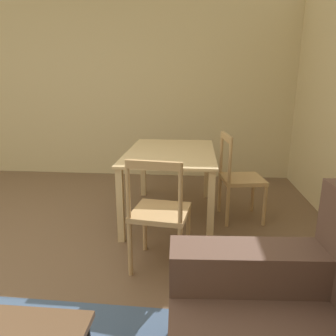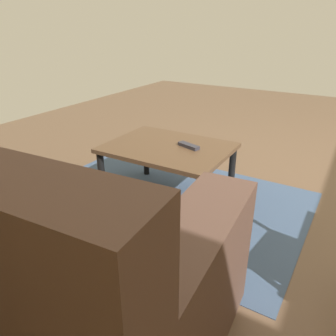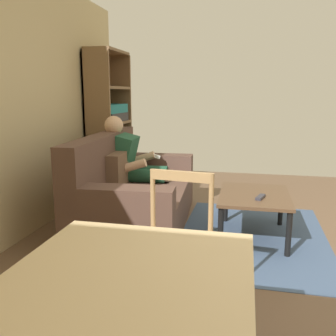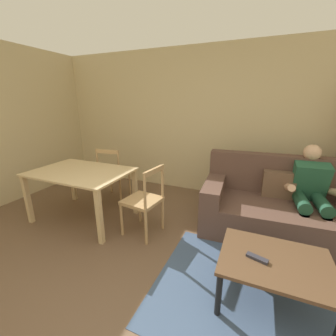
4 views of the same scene
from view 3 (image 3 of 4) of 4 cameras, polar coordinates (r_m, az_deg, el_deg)
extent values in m
cube|color=brown|center=(3.93, -4.51, -5.90)|extent=(1.94, 1.09, 0.41)
cube|color=brown|center=(3.92, -10.16, 1.13)|extent=(1.90, 0.31, 0.55)
cube|color=brown|center=(3.08, -8.09, -4.86)|extent=(0.30, 0.99, 0.22)
cube|color=brown|center=(4.64, -2.26, 0.81)|extent=(0.30, 0.99, 0.22)
cube|color=brown|center=(3.89, -7.90, -0.32)|extent=(0.41, 0.16, 0.36)
cube|color=#23563D|center=(4.22, -7.10, 1.61)|extent=(0.42, 0.36, 0.55)
sphere|color=#DBAD89|center=(4.19, -8.40, 6.58)|extent=(0.21, 0.21, 0.21)
cylinder|color=#1C4530|center=(4.08, -3.65, -1.24)|extent=(0.18, 0.45, 0.15)
cylinder|color=#DBAD89|center=(4.11, -0.59, -5.08)|extent=(0.11, 0.11, 0.41)
cube|color=black|center=(4.15, 0.51, -7.29)|extent=(0.11, 0.25, 0.08)
cylinder|color=#1C4530|center=(4.29, -3.03, -0.60)|extent=(0.18, 0.45, 0.15)
cylinder|color=#DBAD89|center=(4.32, -0.12, -4.25)|extent=(0.11, 0.11, 0.41)
cube|color=black|center=(4.35, 0.93, -6.37)|extent=(0.11, 0.25, 0.08)
cylinder|color=#DBAD89|center=(3.95, -5.81, 0.21)|extent=(0.11, 0.36, 0.19)
cylinder|color=#DBAD89|center=(4.42, -4.20, 1.47)|extent=(0.11, 0.36, 0.19)
cube|color=white|center=(4.38, -2.17, 1.94)|extent=(0.05, 0.16, 0.08)
cube|color=brown|center=(3.62, 13.27, -4.19)|extent=(0.86, 0.66, 0.03)
cylinder|color=black|center=(3.34, 18.21, -9.74)|extent=(0.05, 0.05, 0.40)
cylinder|color=black|center=(4.07, 17.11, -5.80)|extent=(0.05, 0.05, 0.40)
cylinder|color=black|center=(3.32, 8.17, -9.36)|extent=(0.05, 0.05, 0.40)
cylinder|color=black|center=(4.06, 8.96, -5.47)|extent=(0.05, 0.05, 0.40)
cube|color=#2D2D38|center=(3.48, 14.15, -4.40)|extent=(0.18, 0.10, 0.02)
cube|color=brown|center=(4.81, -10.88, 6.28)|extent=(0.04, 0.36, 1.91)
cube|color=brown|center=(5.60, -7.49, 7.11)|extent=(0.04, 0.36, 1.91)
cube|color=brown|center=(5.26, -10.80, 6.72)|extent=(0.89, 0.02, 1.91)
cube|color=brown|center=(5.36, -8.74, -3.30)|extent=(0.81, 0.36, 0.04)
cube|color=brown|center=(5.26, -8.90, 1.73)|extent=(0.81, 0.36, 0.04)
cube|color=brown|center=(5.20, -9.06, 6.92)|extent=(0.81, 0.36, 0.04)
cube|color=brown|center=(5.18, -9.23, 12.19)|extent=(0.81, 0.36, 0.04)
cube|color=brown|center=(5.21, -9.41, 17.44)|extent=(0.81, 0.36, 0.04)
cube|color=maroon|center=(5.34, -8.55, -2.49)|extent=(0.67, 0.31, 0.12)
cube|color=maroon|center=(5.33, -8.49, -1.18)|extent=(0.67, 0.29, 0.12)
cube|color=#333338|center=(5.21, -8.83, 2.52)|extent=(0.67, 0.30, 0.12)
cube|color=teal|center=(5.25, -8.65, 3.91)|extent=(0.68, 0.31, 0.12)
cube|color=#333338|center=(5.20, -8.84, 7.79)|extent=(0.67, 0.29, 0.12)
cube|color=teal|center=(5.15, -9.06, 9.09)|extent=(0.67, 0.31, 0.12)
cube|color=#D1B27F|center=(1.27, -8.94, -20.10)|extent=(1.34, 0.91, 0.02)
cube|color=#D1B27F|center=(1.92, 10.91, -20.99)|extent=(0.06, 0.06, 0.70)
cube|color=#D1B27F|center=(2.09, -13.14, -18.29)|extent=(0.06, 0.06, 0.70)
cube|color=tan|center=(2.22, 0.48, -13.12)|extent=(0.47, 0.47, 0.04)
cylinder|color=tan|center=(2.24, -6.12, -19.57)|extent=(0.04, 0.04, 0.45)
cylinder|color=tan|center=(2.12, 3.87, -21.42)|extent=(0.04, 0.04, 0.45)
cylinder|color=tan|center=(2.54, -2.27, -15.47)|extent=(0.04, 0.04, 0.45)
cylinder|color=tan|center=(2.44, 6.42, -16.75)|extent=(0.04, 0.04, 0.45)
cylinder|color=tan|center=(2.37, -2.36, -5.60)|extent=(0.03, 0.03, 0.46)
cylinder|color=tan|center=(2.26, 6.68, -6.53)|extent=(0.03, 0.03, 0.46)
cube|color=tan|center=(2.25, 2.08, -1.26)|extent=(0.09, 0.38, 0.06)
cube|color=#3D5170|center=(3.75, 12.97, -10.26)|extent=(2.02, 1.43, 0.01)
camera|label=1|loc=(4.29, 3.22, 12.27)|focal=33.82mm
camera|label=2|loc=(2.98, -24.83, 7.70)|focal=34.72mm
camera|label=4|loc=(3.71, 41.96, 13.04)|focal=23.15mm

